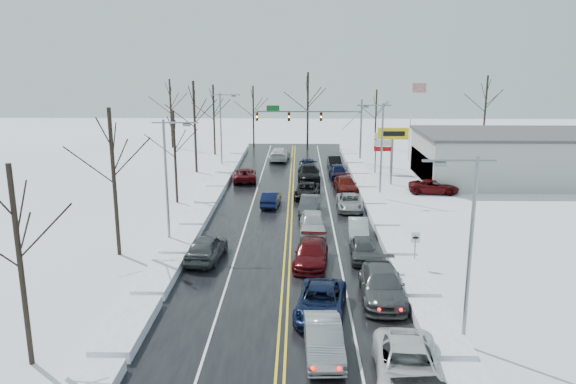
{
  "coord_description": "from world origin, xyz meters",
  "views": [
    {
      "loc": [
        0.76,
        -42.06,
        13.22
      ],
      "look_at": [
        -0.11,
        2.04,
        2.5
      ],
      "focal_mm": 35.0,
      "sensor_mm": 36.0,
      "label": 1
    }
  ],
  "objects_px": {
    "dealership_building": "(514,157)",
    "oncoming_car_0": "(271,206)",
    "tires_plus_sign": "(393,137)",
    "flagpole": "(412,115)",
    "traffic_signal_mast": "(321,120)"
  },
  "relations": [
    {
      "from": "flagpole",
      "to": "tires_plus_sign",
      "type": "bearing_deg",
      "value": -108.44
    },
    {
      "from": "tires_plus_sign",
      "to": "flagpole",
      "type": "bearing_deg",
      "value": 71.56
    },
    {
      "from": "tires_plus_sign",
      "to": "dealership_building",
      "type": "distance_m",
      "value": 13.82
    },
    {
      "from": "traffic_signal_mast",
      "to": "oncoming_car_0",
      "type": "xyz_separation_m",
      "value": [
        -5.19,
        -21.04,
        -5.48
      ]
    },
    {
      "from": "tires_plus_sign",
      "to": "flagpole",
      "type": "xyz_separation_m",
      "value": [
        4.67,
        14.01,
        0.93
      ]
    },
    {
      "from": "dealership_building",
      "to": "flagpole",
      "type": "bearing_deg",
      "value": 126.27
    },
    {
      "from": "dealership_building",
      "to": "oncoming_car_0",
      "type": "height_order",
      "value": "dealership_building"
    },
    {
      "from": "traffic_signal_mast",
      "to": "dealership_building",
      "type": "relative_size",
      "value": 0.65
    },
    {
      "from": "flagpole",
      "to": "oncoming_car_0",
      "type": "distance_m",
      "value": 29.19
    },
    {
      "from": "flagpole",
      "to": "oncoming_car_0",
      "type": "xyz_separation_m",
      "value": [
        -16.92,
        -23.05,
        -5.93
      ]
    },
    {
      "from": "oncoming_car_0",
      "to": "flagpole",
      "type": "bearing_deg",
      "value": -120.82
    },
    {
      "from": "traffic_signal_mast",
      "to": "tires_plus_sign",
      "type": "distance_m",
      "value": 13.92
    },
    {
      "from": "flagpole",
      "to": "dealership_building",
      "type": "distance_m",
      "value": 15.24
    },
    {
      "from": "flagpole",
      "to": "traffic_signal_mast",
      "type": "bearing_deg",
      "value": -170.27
    },
    {
      "from": "dealership_building",
      "to": "oncoming_car_0",
      "type": "bearing_deg",
      "value": -156.76
    }
  ]
}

